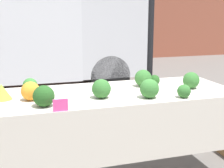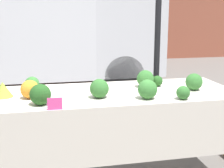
# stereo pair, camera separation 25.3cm
# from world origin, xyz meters

# --- Properties ---
(tent_pole) EXTENTS (0.07, 0.07, 2.72)m
(tent_pole) POSITION_xyz_m (0.70, 0.71, 1.36)
(tent_pole) COLOR black
(tent_pole) RESTS_ON ground_plane
(parked_truck) EXTENTS (4.65, 1.95, 2.68)m
(parked_truck) POSITION_xyz_m (-0.76, 3.88, 1.41)
(parked_truck) COLOR silver
(parked_truck) RESTS_ON ground_plane
(market_table) EXTENTS (2.38, 0.92, 0.88)m
(market_table) POSITION_xyz_m (0.00, -0.07, 0.79)
(market_table) COLOR beige
(market_table) RESTS_ON ground_plane
(orange_cauliflower) EXTENTS (0.16, 0.16, 0.16)m
(orange_cauliflower) POSITION_xyz_m (-0.75, -0.06, 0.97)
(orange_cauliflower) COLOR orange
(orange_cauliflower) RESTS_ON market_table
(romanesco_head) EXTENTS (0.17, 0.17, 0.14)m
(romanesco_head) POSITION_xyz_m (-0.99, 0.03, 0.95)
(romanesco_head) COLOR #93B238
(romanesco_head) RESTS_ON market_table
(broccoli_head_0) EXTENTS (0.17, 0.17, 0.17)m
(broccoli_head_0) POSITION_xyz_m (0.26, -0.29, 0.97)
(broccoli_head_0) COLOR #387533
(broccoli_head_0) RESTS_ON market_table
(broccoli_head_1) EXTENTS (0.11, 0.11, 0.11)m
(broccoli_head_1) POSITION_xyz_m (0.51, 0.14, 0.94)
(broccoli_head_1) COLOR #23511E
(broccoli_head_1) RESTS_ON market_table
(broccoli_head_2) EXTENTS (0.12, 0.12, 0.12)m
(broccoli_head_2) POSITION_xyz_m (0.55, -0.37, 0.94)
(broccoli_head_2) COLOR #336B2D
(broccoli_head_2) RESTS_ON market_table
(broccoli_head_3) EXTENTS (0.17, 0.17, 0.17)m
(broccoli_head_3) POSITION_xyz_m (0.37, 0.14, 0.97)
(broccoli_head_3) COLOR #336B2D
(broccoli_head_3) RESTS_ON market_table
(broccoli_head_4) EXTENTS (0.17, 0.17, 0.17)m
(broccoli_head_4) POSITION_xyz_m (-0.15, -0.17, 0.97)
(broccoli_head_4) COLOR #336B2D
(broccoli_head_4) RESTS_ON market_table
(broccoli_head_5) EXTENTS (0.17, 0.17, 0.17)m
(broccoli_head_5) POSITION_xyz_m (-0.66, -0.29, 0.97)
(broccoli_head_5) COLOR #23511E
(broccoli_head_5) RESTS_ON market_table
(broccoli_head_6) EXTENTS (0.14, 0.14, 0.14)m
(broccoli_head_6) POSITION_xyz_m (-0.74, 0.21, 0.95)
(broccoli_head_6) COLOR #387533
(broccoli_head_6) RESTS_ON market_table
(broccoli_head_7) EXTENTS (0.16, 0.16, 0.16)m
(broccoli_head_7) POSITION_xyz_m (0.80, -0.08, 0.97)
(broccoli_head_7) COLOR #336B2D
(broccoli_head_7) RESTS_ON market_table
(price_sign) EXTENTS (0.12, 0.01, 0.10)m
(price_sign) POSITION_xyz_m (-0.55, -0.45, 0.93)
(price_sign) COLOR #EF4793
(price_sign) RESTS_ON market_table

